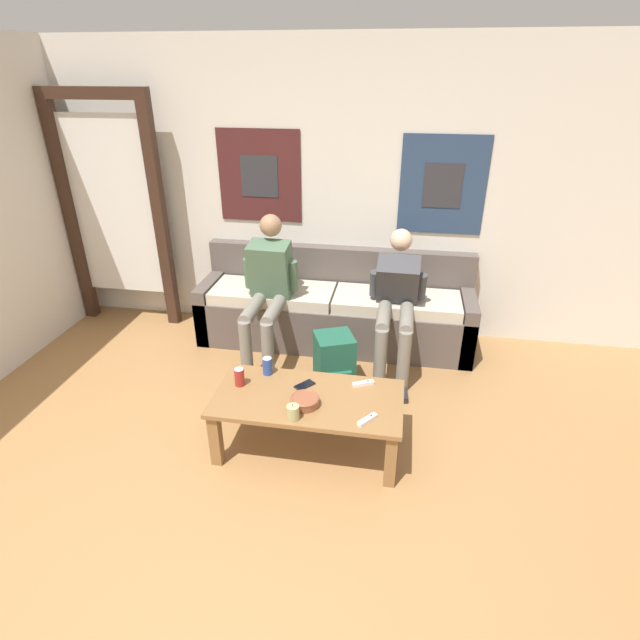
% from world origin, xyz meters
% --- Properties ---
extents(ground_plane, '(18.00, 18.00, 0.00)m').
position_xyz_m(ground_plane, '(0.00, 0.00, 0.00)').
color(ground_plane, '#9E7042').
extents(wall_back, '(10.00, 0.07, 2.55)m').
position_xyz_m(wall_back, '(0.00, 2.81, 1.28)').
color(wall_back, silver).
rests_on(wall_back, ground_plane).
extents(door_frame, '(1.00, 0.10, 2.15)m').
position_xyz_m(door_frame, '(-1.79, 2.59, 1.20)').
color(door_frame, '#382319').
rests_on(door_frame, ground_plane).
extents(couch, '(2.45, 0.66, 0.83)m').
position_xyz_m(couch, '(0.30, 2.48, 0.30)').
color(couch, '#564C47').
rests_on(couch, ground_plane).
extents(coffee_table, '(1.21, 0.60, 0.41)m').
position_xyz_m(coffee_table, '(0.34, 0.98, 0.34)').
color(coffee_table, olive).
rests_on(coffee_table, ground_plane).
extents(person_seated_adult, '(0.47, 0.86, 1.22)m').
position_xyz_m(person_seated_adult, '(-0.22, 2.09, 0.66)').
color(person_seated_adult, gray).
rests_on(person_seated_adult, ground_plane).
extents(person_seated_teen, '(0.47, 0.94, 1.12)m').
position_xyz_m(person_seated_teen, '(0.85, 2.14, 0.62)').
color(person_seated_teen, gray).
rests_on(person_seated_teen, ground_plane).
extents(backpack, '(0.37, 0.38, 0.47)m').
position_xyz_m(backpack, '(0.41, 1.69, 0.22)').
color(backpack, '#1E5642').
rests_on(backpack, ground_plane).
extents(ceramic_bowl, '(0.18, 0.18, 0.06)m').
position_xyz_m(ceramic_bowl, '(0.34, 0.89, 0.45)').
color(ceramic_bowl, brown).
rests_on(ceramic_bowl, coffee_table).
extents(pillar_candle, '(0.08, 0.08, 0.10)m').
position_xyz_m(pillar_candle, '(0.29, 0.74, 0.46)').
color(pillar_candle, tan).
rests_on(pillar_candle, coffee_table).
extents(drink_can_blue, '(0.07, 0.07, 0.12)m').
position_xyz_m(drink_can_blue, '(0.01, 1.20, 0.47)').
color(drink_can_blue, '#28479E').
rests_on(drink_can_blue, coffee_table).
extents(drink_can_red, '(0.07, 0.07, 0.12)m').
position_xyz_m(drink_can_red, '(-0.13, 1.03, 0.47)').
color(drink_can_red, maroon).
rests_on(drink_can_red, coffee_table).
extents(game_controller_near_left, '(0.14, 0.09, 0.03)m').
position_xyz_m(game_controller_near_left, '(0.68, 1.17, 0.42)').
color(game_controller_near_left, white).
rests_on(game_controller_near_left, coffee_table).
extents(game_controller_near_right, '(0.12, 0.13, 0.03)m').
position_xyz_m(game_controller_near_right, '(0.73, 0.79, 0.42)').
color(game_controller_near_right, white).
rests_on(game_controller_near_right, coffee_table).
extents(cell_phone, '(0.14, 0.15, 0.01)m').
position_xyz_m(cell_phone, '(0.29, 1.09, 0.42)').
color(cell_phone, black).
rests_on(cell_phone, coffee_table).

